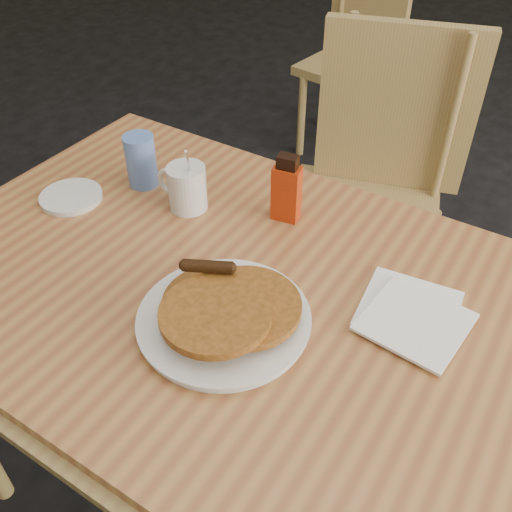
{
  "coord_description": "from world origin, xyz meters",
  "views": [
    {
      "loc": [
        0.36,
        -0.62,
        1.46
      ],
      "look_at": [
        -0.01,
        0.03,
        0.82
      ],
      "focal_mm": 40.0,
      "sensor_mm": 36.0,
      "label": 1
    }
  ],
  "objects": [
    {
      "name": "main_table",
      "position": [
        -0.06,
        0.01,
        0.71
      ],
      "size": [
        1.28,
        0.9,
        0.75
      ],
      "rotation": [
        0.0,
        0.0,
        -0.04
      ],
      "color": "#A26D39",
      "rests_on": "floor"
    },
    {
      "name": "coffee_mug",
      "position": [
        -0.26,
        0.17,
        0.8
      ],
      "size": [
        0.12,
        0.08,
        0.15
      ],
      "rotation": [
        0.0,
        0.0,
        -0.11
      ],
      "color": "silver",
      "rests_on": "main_table"
    },
    {
      "name": "chair_main_far",
      "position": [
        -0.04,
        0.77,
        0.58
      ],
      "size": [
        0.53,
        0.54,
        0.97
      ],
      "rotation": [
        0.0,
        0.0,
        0.25
      ],
      "color": "#998348",
      "rests_on": "floor"
    },
    {
      "name": "chair_wall_extra",
      "position": [
        -0.54,
        1.89,
        0.51
      ],
      "size": [
        0.45,
        0.45,
        0.85
      ],
      "rotation": [
        0.0,
        0.0,
        -0.17
      ],
      "color": "#998348",
      "rests_on": "floor"
    },
    {
      "name": "side_saucer",
      "position": [
        -0.49,
        0.06,
        0.76
      ],
      "size": [
        0.14,
        0.14,
        0.01
      ],
      "primitive_type": "cylinder",
      "rotation": [
        0.0,
        0.0,
        0.06
      ],
      "color": "silver",
      "rests_on": "main_table"
    },
    {
      "name": "syrup_bottle",
      "position": [
        -0.06,
        0.23,
        0.82
      ],
      "size": [
        0.06,
        0.04,
        0.15
      ],
      "rotation": [
        0.0,
        0.0,
        0.13
      ],
      "color": "maroon",
      "rests_on": "main_table"
    },
    {
      "name": "napkin_stack",
      "position": [
        0.26,
        0.09,
        0.76
      ],
      "size": [
        0.19,
        0.2,
        0.01
      ],
      "rotation": [
        0.0,
        0.0,
        0.07
      ],
      "color": "white",
      "rests_on": "main_table"
    },
    {
      "name": "floor",
      "position": [
        0.0,
        0.0,
        0.0
      ],
      "size": [
        10.0,
        10.0,
        0.0
      ],
      "primitive_type": "plane",
      "color": "black",
      "rests_on": "ground"
    },
    {
      "name": "blue_tumbler",
      "position": [
        -0.4,
        0.19,
        0.81
      ],
      "size": [
        0.08,
        0.08,
        0.12
      ],
      "primitive_type": "cylinder",
      "rotation": [
        0.0,
        0.0,
        -0.28
      ],
      "color": "#5275C0",
      "rests_on": "main_table"
    },
    {
      "name": "pancake_plate",
      "position": [
        -0.01,
        -0.08,
        0.77
      ],
      "size": [
        0.29,
        0.29,
        0.09
      ],
      "rotation": [
        0.0,
        0.0,
        0.0
      ],
      "color": "silver",
      "rests_on": "main_table"
    }
  ]
}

